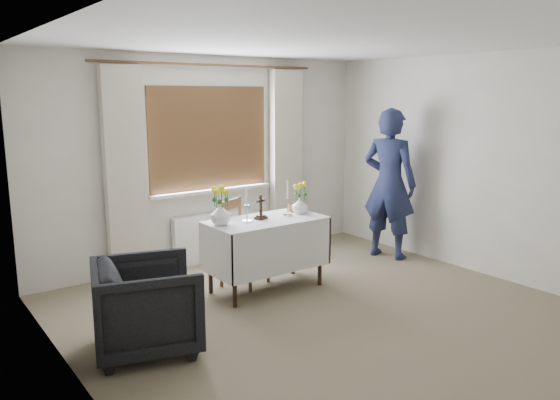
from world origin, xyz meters
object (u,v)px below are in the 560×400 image
at_px(armchair, 147,306).
at_px(flower_vase_left, 221,214).
at_px(wooden_chair, 245,243).
at_px(wooden_cross, 261,207).
at_px(altar_table, 266,254).
at_px(person, 389,184).
at_px(flower_vase_right, 300,205).

distance_m(armchair, flower_vase_left, 1.35).
bearing_deg(wooden_chair, wooden_cross, -97.41).
height_order(wooden_chair, wooden_cross, wooden_cross).
xyz_separation_m(armchair, wooden_cross, (1.54, 0.63, 0.52)).
distance_m(altar_table, flower_vase_left, 0.71).
xyz_separation_m(altar_table, flower_vase_left, (-0.51, 0.06, 0.49)).
bearing_deg(armchair, person, -63.00).
distance_m(altar_table, armchair, 1.68).
bearing_deg(wooden_cross, flower_vase_right, -15.61).
distance_m(armchair, flower_vase_right, 2.18).
xyz_separation_m(armchair, flower_vase_left, (1.07, 0.65, 0.50)).
xyz_separation_m(wooden_chair, flower_vase_right, (0.56, -0.25, 0.39)).
distance_m(altar_table, wooden_chair, 0.29).
relative_size(armchair, flower_vase_left, 3.81).
bearing_deg(person, altar_table, 73.05).
xyz_separation_m(armchair, person, (3.50, 0.66, 0.57)).
bearing_deg(flower_vase_left, person, 0.09).
xyz_separation_m(wooden_chair, armchair, (-1.48, -0.85, -0.09)).
xyz_separation_m(flower_vase_left, flower_vase_right, (0.96, -0.05, -0.02)).
relative_size(altar_table, wooden_cross, 4.78).
bearing_deg(wooden_cross, person, -11.51).
distance_m(wooden_chair, armchair, 1.71).
bearing_deg(wooden_chair, altar_table, -92.48).
relative_size(person, flower_vase_right, 10.44).
bearing_deg(wooden_chair, person, -29.51).
bearing_deg(wooden_cross, armchair, -169.96).
xyz_separation_m(wooden_cross, flower_vase_left, (-0.47, 0.02, -0.02)).
bearing_deg(flower_vase_right, altar_table, -178.54).
xyz_separation_m(altar_table, wooden_chair, (-0.10, 0.26, 0.09)).
relative_size(wooden_cross, flower_vase_left, 1.20).
xyz_separation_m(armchair, flower_vase_right, (2.03, 0.60, 0.48)).
relative_size(flower_vase_left, flower_vase_right, 1.20).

